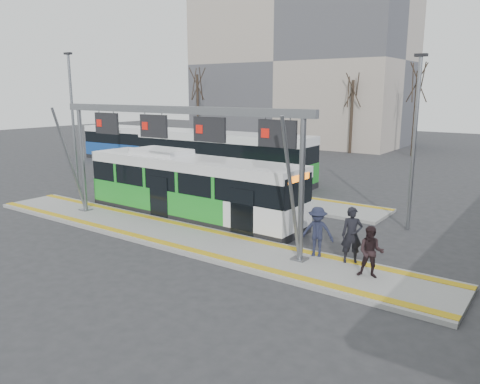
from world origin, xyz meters
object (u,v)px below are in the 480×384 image
Objects in this scene: passenger_b at (371,252)px; hero_bus at (191,188)px; passenger_c at (317,232)px; passenger_a at (352,235)px; gantry at (173,132)px.

hero_bus is at bearing 151.24° from passenger_b.
passenger_c is (-2.25, 0.79, 0.07)m from passenger_b.
passenger_a reaches higher than passenger_c.
passenger_b is (8.41, -0.06, -3.32)m from gantry.
gantry reaches higher than hero_bus.
passenger_a is at bearing -10.13° from hero_bus.
passenger_b is 2.39m from passenger_c.
gantry reaches higher than passenger_c.
passenger_b is at bearing -38.39° from passenger_c.
gantry is 7.21× the size of passenger_c.
passenger_c is (-1.24, -0.12, -0.07)m from passenger_a.
hero_bus is 5.94× the size of passenger_a.
passenger_a is 1.17× the size of passenger_b.
passenger_a is at bearing 124.02° from passenger_b.
hero_bus is 6.41× the size of passenger_c.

